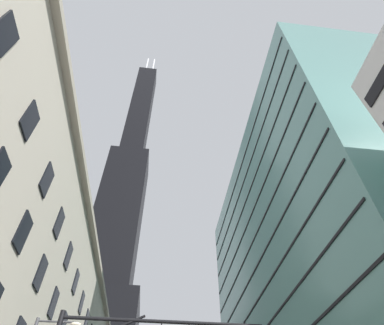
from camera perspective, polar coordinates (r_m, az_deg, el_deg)
dark_skyscraper at (r=124.50m, az=-14.07°, el=-14.54°), size 24.74×24.74×218.48m
glass_office_midrise at (r=51.80m, az=20.46°, el=-18.06°), size 16.66×52.20×48.30m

